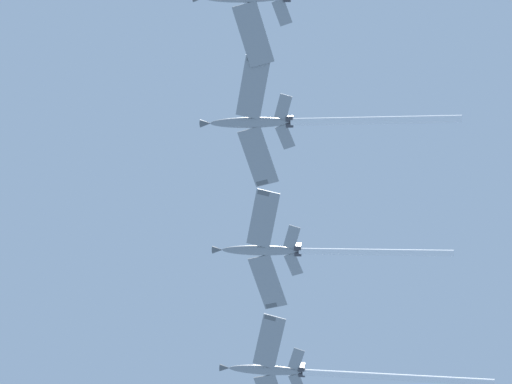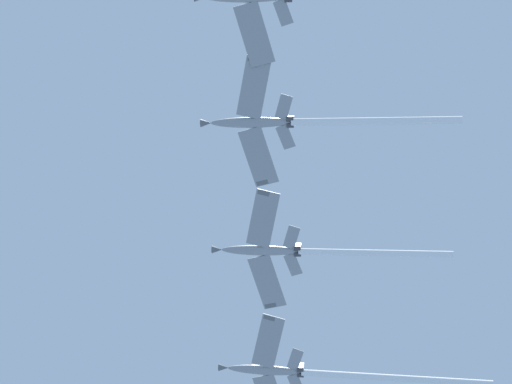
% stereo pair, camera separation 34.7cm
% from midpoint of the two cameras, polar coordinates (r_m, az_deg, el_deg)
% --- Properties ---
extents(jet_inner_left, '(24.63, 32.56, 7.84)m').
position_cam_midpoint_polar(jet_inner_left, '(148.50, 2.38, 3.93)').
color(jet_inner_left, gray).
extents(jet_centre, '(23.96, 31.31, 7.91)m').
position_cam_midpoint_polar(jet_centre, '(155.42, 2.36, -3.29)').
color(jet_centre, gray).
extents(jet_inner_right, '(27.84, 36.42, 9.16)m').
position_cam_midpoint_polar(jet_inner_right, '(164.49, 3.58, -10.01)').
color(jet_inner_right, gray).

